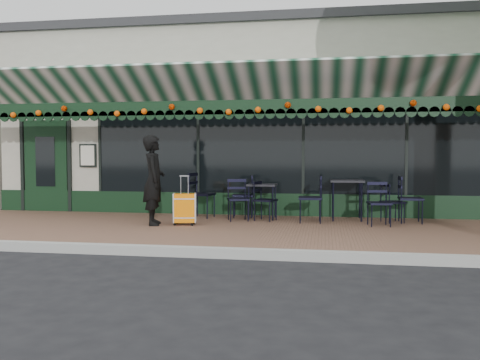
% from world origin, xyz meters
% --- Properties ---
extents(ground, '(80.00, 80.00, 0.00)m').
position_xyz_m(ground, '(0.00, 0.00, 0.00)').
color(ground, black).
rests_on(ground, ground).
extents(sidewalk, '(18.00, 4.00, 0.15)m').
position_xyz_m(sidewalk, '(0.00, 2.00, 0.07)').
color(sidewalk, brown).
rests_on(sidewalk, ground).
extents(curb, '(18.00, 0.16, 0.15)m').
position_xyz_m(curb, '(0.00, -0.08, 0.07)').
color(curb, '#9E9E99').
rests_on(curb, ground).
extents(restaurant_building, '(12.00, 9.60, 4.50)m').
position_xyz_m(restaurant_building, '(0.00, 7.84, 2.27)').
color(restaurant_building, '#A29D8C').
rests_on(restaurant_building, ground).
extents(woman, '(0.58, 0.73, 1.75)m').
position_xyz_m(woman, '(-1.42, 2.09, 1.03)').
color(woman, black).
rests_on(woman, sidewalk).
extents(suitcase, '(0.46, 0.32, 0.96)m').
position_xyz_m(suitcase, '(-0.82, 2.16, 0.47)').
color(suitcase, orange).
rests_on(suitcase, sidewalk).
extents(cafe_table_a, '(0.69, 0.69, 0.85)m').
position_xyz_m(cafe_table_a, '(2.34, 3.49, 0.91)').
color(cafe_table_a, black).
rests_on(cafe_table_a, sidewalk).
extents(cafe_table_b, '(0.61, 0.61, 0.75)m').
position_xyz_m(cafe_table_b, '(0.56, 3.37, 0.82)').
color(cafe_table_b, black).
rests_on(cafe_table_b, sidewalk).
extents(chair_a_left, '(0.50, 0.50, 0.97)m').
position_xyz_m(chair_a_left, '(1.59, 2.95, 0.63)').
color(chair_a_left, black).
rests_on(chair_a_left, sidewalk).
extents(chair_a_right, '(0.53, 0.53, 0.81)m').
position_xyz_m(chair_a_right, '(3.24, 3.22, 0.55)').
color(chair_a_right, black).
rests_on(chair_a_right, sidewalk).
extents(chair_a_front, '(0.48, 0.48, 0.86)m').
position_xyz_m(chair_a_front, '(2.91, 2.65, 0.58)').
color(chair_a_front, black).
rests_on(chair_a_front, sidewalk).
extents(chair_a_extra, '(0.48, 0.48, 0.96)m').
position_xyz_m(chair_a_extra, '(3.58, 3.22, 0.63)').
color(chair_a_extra, black).
rests_on(chair_a_extra, sidewalk).
extents(chair_b_left, '(0.52, 0.52, 0.94)m').
position_xyz_m(chair_b_left, '(0.11, 3.56, 0.62)').
color(chair_b_left, black).
rests_on(chair_b_left, sidewalk).
extents(chair_b_right, '(0.52, 0.52, 0.83)m').
position_xyz_m(chair_b_right, '(0.66, 3.06, 0.57)').
color(chair_b_right, black).
rests_on(chair_b_right, sidewalk).
extents(chair_b_front, '(0.56, 0.56, 0.88)m').
position_xyz_m(chair_b_front, '(0.10, 2.97, 0.59)').
color(chair_b_front, black).
rests_on(chair_b_front, sidewalk).
extents(chair_solo, '(0.57, 0.57, 0.99)m').
position_xyz_m(chair_solo, '(-0.76, 3.35, 0.65)').
color(chair_solo, black).
rests_on(chair_solo, sidewalk).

